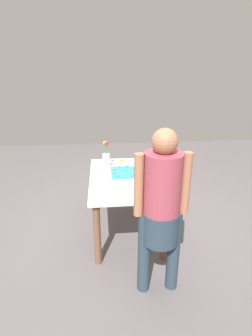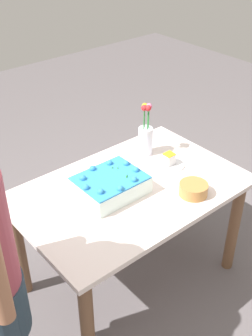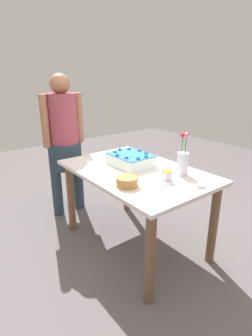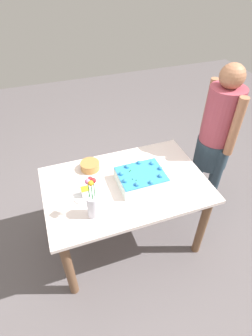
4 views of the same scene
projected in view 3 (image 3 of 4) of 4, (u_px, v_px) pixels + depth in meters
The scene contains 8 objects.
ground_plane at pixel (135, 243), 2.43m from camera, with size 8.00×8.00×0.00m, color #5D5658.
dining_table at pixel (136, 183), 2.23m from camera, with size 1.28×0.84×0.72m.
sheet_cake at pixel (131, 160), 2.28m from camera, with size 0.36×0.29×0.13m.
serving_plate_with_slice at pixel (167, 178), 1.95m from camera, with size 0.19×0.19×0.08m.
cake_knife at pixel (123, 152), 2.67m from camera, with size 0.22×0.02×0.00m, color silver.
flower_vase at pixel (183, 160), 2.04m from camera, with size 0.09×0.09×0.34m.
fruit_bowl at pixel (127, 182), 1.86m from camera, with size 0.16×0.16×0.07m, color #B27A3E.
person_standing at pixel (64, 138), 2.73m from camera, with size 0.31×0.45×1.49m.
Camera 3 is at (-1.58, 1.32, 1.47)m, focal length 28.00 mm.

